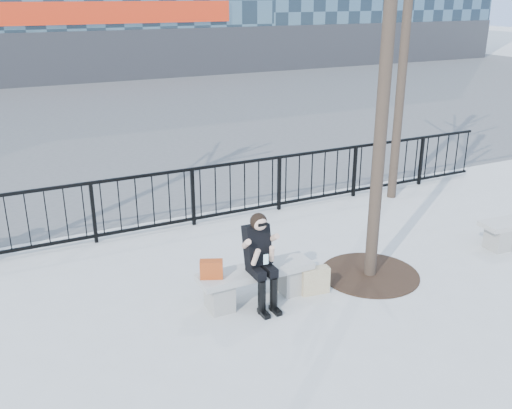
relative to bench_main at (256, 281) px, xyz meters
name	(u,v)px	position (x,y,z in m)	size (l,w,h in m)	color
ground	(256,300)	(0.00, 0.00, -0.30)	(120.00, 120.00, 0.00)	#A7A6A2
street_surface	(72,112)	(0.00, 15.00, -0.30)	(60.00, 23.00, 0.01)	#474747
railing	(183,198)	(0.00, 3.00, 0.25)	(14.00, 0.06, 1.10)	black
tree_grate	(370,274)	(1.90, -0.10, -0.29)	(1.50, 1.50, 0.02)	black
bench_main	(256,281)	(0.00, 0.00, 0.00)	(1.65, 0.46, 0.49)	slate
seated_woman	(261,261)	(0.00, -0.16, 0.37)	(0.50, 0.64, 1.34)	black
handbag	(211,269)	(-0.65, 0.02, 0.31)	(0.30, 0.14, 0.25)	#A33B14
shopping_bag	(315,281)	(0.84, -0.20, -0.10)	(0.41, 0.15, 0.39)	beige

